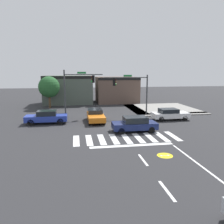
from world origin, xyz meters
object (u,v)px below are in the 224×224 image
object	(u,v)px
car_navy	(135,124)
traffic_signal_northeast	(132,87)
traffic_signal_northwest	(78,85)
roadside_tree	(49,87)
car_white	(170,114)
car_orange	(95,115)
car_blue	(46,117)

from	to	relation	value
car_navy	traffic_signal_northeast	bearing A→B (deg)	-101.76
traffic_signal_northwest	roadside_tree	world-z (taller)	traffic_signal_northwest
car_white	roadside_tree	bearing A→B (deg)	142.78
traffic_signal_northwest	car_orange	distance (m)	4.97
traffic_signal_northeast	car_blue	size ratio (longest dim) A/B	1.29
car_navy	car_white	size ratio (longest dim) A/B	0.98
traffic_signal_northeast	traffic_signal_northwest	bearing A→B (deg)	-2.89
traffic_signal_northeast	car_orange	bearing A→B (deg)	28.23
traffic_signal_northwest	car_white	size ratio (longest dim) A/B	1.37
traffic_signal_northwest	car_blue	xyz separation A→B (m)	(-3.61, -3.33, -3.33)
traffic_signal_northeast	car_white	bearing A→B (deg)	140.95
car_navy	roadside_tree	bearing A→B (deg)	-59.01
car_white	roadside_tree	distance (m)	19.65
car_blue	car_orange	distance (m)	5.59
car_blue	car_white	bearing A→B (deg)	-1.19
traffic_signal_northwest	car_orange	world-z (taller)	traffic_signal_northwest
car_blue	car_white	world-z (taller)	car_blue
car_orange	roadside_tree	world-z (taller)	roadside_tree
traffic_signal_northeast	car_navy	distance (m)	8.60
traffic_signal_northwest	traffic_signal_northeast	bearing A→B (deg)	-2.89
traffic_signal_northeast	roadside_tree	world-z (taller)	traffic_signal_northeast
car_navy	car_blue	distance (m)	10.22
traffic_signal_northeast	car_orange	world-z (taller)	traffic_signal_northeast
car_blue	roadside_tree	world-z (taller)	roadside_tree
car_navy	car_blue	size ratio (longest dim) A/B	0.94
traffic_signal_northeast	car_blue	distance (m)	11.45
car_blue	car_orange	world-z (taller)	car_blue
car_navy	car_blue	world-z (taller)	car_blue
car_navy	roadside_tree	xyz separation A→B (m)	(-9.82, 16.35, 2.63)
car_navy	car_white	distance (m)	7.29
car_white	car_orange	xyz separation A→B (m)	(-9.08, 0.58, 0.01)
car_orange	car_white	bearing A→B (deg)	86.35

